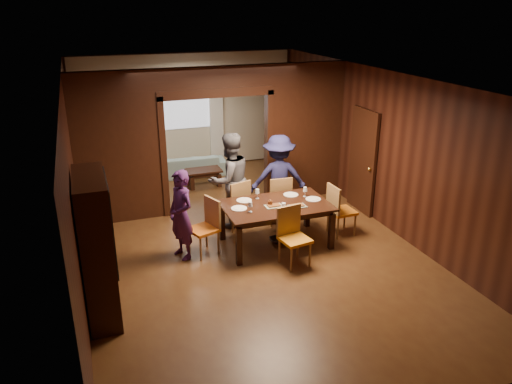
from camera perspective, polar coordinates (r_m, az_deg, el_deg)
name	(u,v)px	position (r m, az deg, el deg)	size (l,w,h in m)	color
floor	(243,239)	(9.11, -1.48, -5.40)	(9.00, 9.00, 0.00)	#4D2A15
ceiling	(242,77)	(8.24, -1.67, 12.97)	(5.50, 9.00, 0.02)	silver
room_walls	(213,134)	(10.29, -4.88, 6.61)	(5.52, 9.01, 2.90)	black
person_purple	(181,215)	(8.29, -8.55, -2.61)	(0.56, 0.37, 1.53)	#431C51
person_grey	(230,180)	(9.36, -3.02, 1.34)	(0.88, 0.69, 1.82)	#4D4D53
person_navy	(279,178)	(9.67, 2.61, 1.63)	(1.09, 0.63, 1.69)	#1C1C46
sofa	(190,165)	(12.45, -7.52, 3.07)	(1.73, 0.68, 0.50)	#8BB0B5
serving_bowl	(279,201)	(8.68, 2.61, -1.04)	(0.30, 0.30, 0.07)	black
dining_table	(276,224)	(8.79, 2.28, -3.71)	(1.84, 1.15, 0.76)	black
coffee_table	(204,178)	(11.68, -5.97, 1.63)	(0.80, 0.50, 0.40)	black
chair_left	(203,228)	(8.45, -6.07, -4.08)	(0.44, 0.44, 0.97)	#D36113
chair_right	(342,210)	(9.25, 9.81, -2.00)	(0.44, 0.44, 0.97)	#C56412
chair_far_l	(235,204)	(9.39, -2.45, -1.35)	(0.44, 0.44, 0.97)	orange
chair_far_r	(277,199)	(9.61, 2.47, -0.80)	(0.44, 0.44, 0.97)	red
chair_near	(295,238)	(8.09, 4.47, -5.23)	(0.44, 0.44, 0.97)	orange
hutch	(97,248)	(6.96, -17.74, -6.08)	(0.40, 1.20, 2.00)	black
door_right	(363,161)	(10.23, 12.10, 3.46)	(0.06, 0.90, 2.10)	black
window_far	(186,102)	(12.68, -7.98, 10.12)	(1.20, 0.03, 1.30)	silver
curtain_left	(157,123)	(12.60, -11.19, 7.77)	(0.35, 0.06, 2.40)	white
curtain_right	(216,118)	(12.90, -4.55, 8.41)	(0.35, 0.06, 2.40)	white
plate_left	(239,208)	(8.45, -1.95, -1.88)	(0.27, 0.27, 0.01)	white
plate_far_l	(244,200)	(8.79, -1.37, -0.96)	(0.27, 0.27, 0.01)	white
plate_far_r	(291,195)	(9.06, 4.00, -0.31)	(0.27, 0.27, 0.01)	silver
plate_right	(313,199)	(8.90, 6.56, -0.81)	(0.27, 0.27, 0.01)	silver
plate_near	(286,212)	(8.33, 3.43, -2.26)	(0.27, 0.27, 0.01)	silver
platter_a	(274,206)	(8.53, 2.05, -1.58)	(0.30, 0.20, 0.04)	gray
platter_b	(297,206)	(8.55, 4.74, -1.58)	(0.30, 0.20, 0.04)	gray
wineglass_left	(250,207)	(8.29, -0.66, -1.72)	(0.08, 0.08, 0.18)	white
wineglass_far	(257,194)	(8.85, 0.15, -0.21)	(0.08, 0.08, 0.18)	silver
wineglass_right	(305,192)	(8.98, 5.63, 0.02)	(0.08, 0.08, 0.18)	white
tumbler	(284,207)	(8.36, 3.17, -1.71)	(0.07, 0.07, 0.14)	silver
condiment_jar	(270,203)	(8.55, 1.64, -1.25)	(0.08, 0.08, 0.11)	#4F2812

